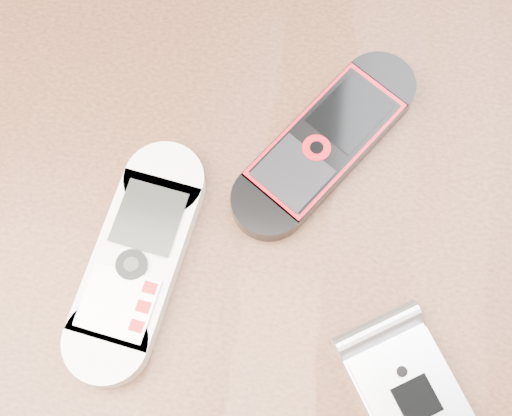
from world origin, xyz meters
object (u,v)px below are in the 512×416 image
object	(u,v)px
nokia_white	(137,259)
nokia_black_red	(325,143)
table	(250,255)
motorola_razr	(417,406)

from	to	relation	value
nokia_white	nokia_black_red	distance (m)	0.15
table	nokia_black_red	world-z (taller)	nokia_black_red
table	nokia_white	bearing A→B (deg)	-147.41
table	nokia_white	distance (m)	0.14
table	motorola_razr	world-z (taller)	motorola_razr
nokia_white	nokia_black_red	xyz separation A→B (m)	(0.12, 0.10, -0.00)
nokia_black_red	motorola_razr	size ratio (longest dim) A/B	1.50
table	nokia_black_red	xyz separation A→B (m)	(0.05, 0.05, 0.11)
table	nokia_white	world-z (taller)	nokia_white
table	motorola_razr	xyz separation A→B (m)	(0.12, -0.12, 0.11)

